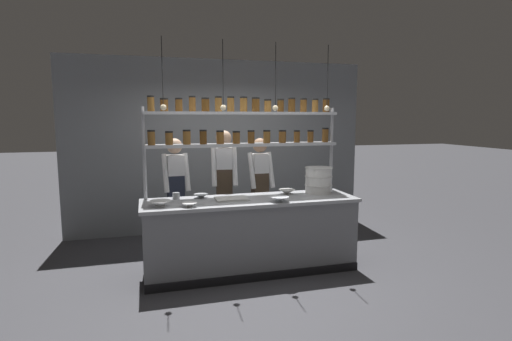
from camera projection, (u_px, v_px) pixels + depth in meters
name	position (u px, v px, depth m)	size (l,w,h in m)	color
ground_plane	(250.00, 270.00, 5.07)	(40.00, 40.00, 0.00)	#3D3D42
back_wall	(220.00, 146.00, 6.79)	(5.06, 0.12, 2.87)	gray
prep_counter	(250.00, 235.00, 5.01)	(2.66, 0.76, 0.92)	gray
spice_shelf_unit	(243.00, 130.00, 5.15)	(2.55, 0.28, 2.19)	#ADAFB5
chef_left	(176.00, 189.00, 5.51)	(0.38, 0.30, 1.64)	black
chef_center	(224.00, 182.00, 5.62)	(0.39, 0.32, 1.75)	black
chef_right	(260.00, 186.00, 5.82)	(0.37, 0.29, 1.63)	black
container_stack	(319.00, 180.00, 5.31)	(0.37, 0.37, 0.35)	white
cutting_board	(232.00, 199.00, 4.89)	(0.40, 0.26, 0.02)	silver
prep_bowl_near_left	(287.00, 192.00, 5.26)	(0.22, 0.22, 0.06)	silver
prep_bowl_center_front	(189.00, 205.00, 4.50)	(0.17, 0.17, 0.05)	white
prep_bowl_center_back	(280.00, 199.00, 4.77)	(0.23, 0.23, 0.06)	silver
prep_bowl_near_right	(160.00, 204.00, 4.51)	(0.25, 0.25, 0.07)	white
prep_bowl_far_left	(201.00, 196.00, 5.00)	(0.18, 0.18, 0.05)	#B2B7BC
serving_cup_front	(176.00, 196.00, 4.92)	(0.09, 0.09, 0.08)	#B2B7BC
pendant_light_row	(250.00, 104.00, 4.79)	(2.10, 0.07, 0.82)	black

